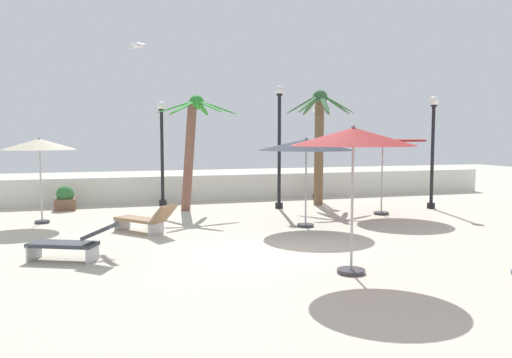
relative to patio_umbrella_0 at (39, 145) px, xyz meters
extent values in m
plane|color=beige|center=(5.83, -6.21, -2.32)|extent=(56.00, 56.00, 0.00)
cube|color=silver|center=(5.83, 3.74, -1.81)|extent=(25.20, 0.30, 1.02)
cylinder|color=#333338|center=(0.00, 0.00, -2.28)|extent=(0.43, 0.43, 0.08)
cylinder|color=#A5A5AD|center=(0.00, 0.00, -1.20)|extent=(0.05, 0.05, 2.24)
cone|color=#B7AD93|center=(0.00, 0.00, 0.03)|extent=(2.09, 2.09, 0.32)
sphere|color=#99999E|center=(0.00, 0.00, 0.21)|extent=(0.08, 0.08, 0.08)
cylinder|color=#333338|center=(7.29, -2.82, -2.28)|extent=(0.47, 0.47, 0.08)
cylinder|color=#A5A5AD|center=(7.29, -2.82, -1.20)|extent=(0.05, 0.05, 2.24)
cone|color=black|center=(7.29, -2.82, 0.03)|extent=(2.76, 2.76, 0.32)
sphere|color=#99999E|center=(7.29, -2.82, 0.20)|extent=(0.08, 0.08, 0.08)
cylinder|color=#333338|center=(6.21, -7.73, -2.28)|extent=(0.54, 0.54, 0.08)
cylinder|color=#A5A5AD|center=(6.21, -7.73, -1.09)|extent=(0.05, 0.05, 2.48)
cone|color=maroon|center=(6.21, -7.73, 0.27)|extent=(2.36, 2.36, 0.34)
sphere|color=#99999E|center=(6.21, -7.73, 0.46)|extent=(0.08, 0.08, 0.08)
cylinder|color=#333338|center=(10.56, -1.41, -2.28)|extent=(0.50, 0.50, 0.08)
cylinder|color=#A5A5AD|center=(10.56, -1.41, -1.09)|extent=(0.05, 0.05, 2.46)
cylinder|color=maroon|center=(10.56, -1.41, 0.12)|extent=(2.72, 2.72, 0.06)
sphere|color=#99999E|center=(10.56, -1.41, 0.20)|extent=(0.08, 0.08, 0.08)
cylinder|color=brown|center=(9.51, 1.34, -0.32)|extent=(0.36, 0.34, 4.01)
sphere|color=#336137|center=(9.53, 1.34, 1.68)|extent=(0.55, 0.55, 0.55)
ellipsoid|color=#336137|center=(10.23, 1.41, 1.42)|extent=(1.26, 0.32, 0.74)
ellipsoid|color=#336137|center=(9.98, 1.88, 1.42)|extent=(0.94, 1.09, 0.74)
ellipsoid|color=#336137|center=(9.46, 2.03, 1.42)|extent=(0.33, 1.26, 0.74)
ellipsoid|color=#336137|center=(8.97, 1.74, 1.42)|extent=(1.13, 0.89, 0.74)
ellipsoid|color=#336137|center=(8.94, 0.98, 1.42)|extent=(1.17, 0.81, 0.74)
ellipsoid|color=#336137|center=(9.40, 0.65, 1.42)|extent=(0.43, 1.26, 0.74)
ellipsoid|color=#336137|center=(10.02, 0.84, 1.42)|extent=(1.01, 1.03, 0.74)
cylinder|color=brown|center=(4.65, 1.34, -0.46)|extent=(0.60, 0.32, 3.75)
sphere|color=#2E8930|center=(4.93, 1.34, 1.41)|extent=(0.51, 0.51, 0.51)
ellipsoid|color=#2E8930|center=(5.66, 1.35, 1.25)|extent=(1.42, 0.21, 0.52)
ellipsoid|color=#2E8930|center=(5.26, 2.00, 1.25)|extent=(0.81, 1.35, 0.52)
ellipsoid|color=#2E8930|center=(4.52, 1.95, 1.25)|extent=(0.95, 1.29, 0.52)
ellipsoid|color=#2E8930|center=(4.20, 1.22, 1.25)|extent=(1.43, 0.43, 0.52)
ellipsoid|color=#2E8930|center=(4.45, 0.79, 1.25)|extent=(1.08, 1.20, 0.52)
ellipsoid|color=#2E8930|center=(5.25, 0.68, 1.25)|extent=(0.80, 1.36, 0.52)
cylinder|color=black|center=(7.80, 0.92, -2.22)|extent=(0.28, 0.28, 0.20)
cylinder|color=black|center=(7.80, 0.92, -0.31)|extent=(0.12, 0.12, 4.02)
cylinder|color=black|center=(7.80, 0.92, 1.70)|extent=(0.22, 0.22, 0.06)
sphere|color=white|center=(7.80, 0.92, 1.86)|extent=(0.32, 0.32, 0.32)
cylinder|color=black|center=(10.15, 3.00, -2.22)|extent=(0.28, 0.28, 0.20)
cylinder|color=black|center=(10.15, 3.00, -0.59)|extent=(0.12, 0.12, 3.47)
cylinder|color=black|center=(10.15, 3.00, 1.14)|extent=(0.22, 0.22, 0.06)
sphere|color=white|center=(10.15, 3.00, 1.35)|extent=(0.41, 0.41, 0.41)
cylinder|color=black|center=(12.99, -0.69, -2.22)|extent=(0.28, 0.28, 0.20)
cylinder|color=black|center=(12.99, -0.69, -0.50)|extent=(0.12, 0.12, 3.64)
cylinder|color=black|center=(12.99, -0.69, 1.31)|extent=(0.22, 0.22, 0.06)
sphere|color=white|center=(12.99, -0.69, 1.48)|extent=(0.33, 0.33, 0.33)
cylinder|color=black|center=(3.91, 2.90, -2.22)|extent=(0.28, 0.28, 0.20)
cylinder|color=black|center=(3.91, 2.90, -0.56)|extent=(0.12, 0.12, 3.53)
cylinder|color=black|center=(3.91, 2.90, 1.20)|extent=(0.22, 0.22, 0.06)
sphere|color=white|center=(3.91, 2.90, 1.35)|extent=(0.30, 0.30, 0.30)
cube|color=#B7B7BC|center=(0.31, -4.83, -2.15)|extent=(0.27, 0.52, 0.35)
cube|color=#B7B7BC|center=(1.49, -5.37, -2.15)|extent=(0.27, 0.52, 0.35)
cube|color=#33383D|center=(0.90, -5.10, -1.97)|extent=(1.50, 1.08, 0.08)
cube|color=#33383D|center=(1.65, -5.44, -1.68)|extent=(0.80, 0.76, 0.33)
cube|color=#B7B7BC|center=(2.24, -1.80, -2.15)|extent=(0.45, 0.38, 0.35)
cube|color=#B7B7BC|center=(3.06, -2.81, -2.15)|extent=(0.45, 0.38, 0.35)
cube|color=#8C6B4C|center=(2.65, -2.30, -1.97)|extent=(1.31, 1.43, 0.08)
cube|color=#8C6B4C|center=(3.23, -3.03, -1.75)|extent=(0.75, 0.74, 0.52)
ellipsoid|color=white|center=(2.82, -0.80, 2.87)|extent=(0.34, 0.19, 0.12)
sphere|color=white|center=(2.66, -0.84, 2.90)|extent=(0.10, 0.10, 0.10)
cube|color=silver|center=(2.89, -1.09, 2.89)|extent=(0.27, 0.60, 0.16)
cube|color=silver|center=(2.76, -0.51, 2.89)|extent=(0.27, 0.61, 0.04)
cube|color=brown|center=(0.50, 2.69, -2.12)|extent=(0.70, 0.70, 0.40)
sphere|color=#2D6B33|center=(0.50, 2.69, -1.77)|extent=(0.60, 0.60, 0.60)
camera|label=1|loc=(1.67, -16.49, 0.31)|focal=36.49mm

